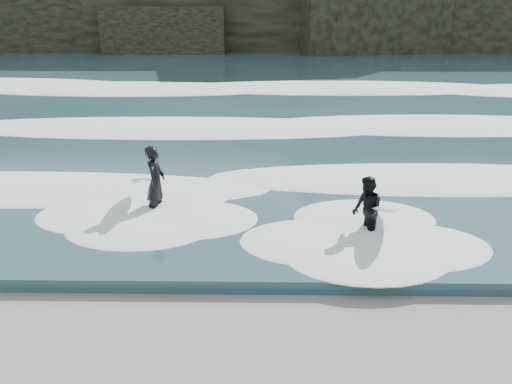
% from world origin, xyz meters
% --- Properties ---
extents(sea, '(90.00, 52.00, 0.30)m').
position_xyz_m(sea, '(0.00, 29.00, 0.15)').
color(sea, '#24444D').
rests_on(sea, ground).
extents(foam_near, '(60.00, 3.20, 0.20)m').
position_xyz_m(foam_near, '(0.00, 9.00, 0.40)').
color(foam_near, white).
rests_on(foam_near, sea).
extents(foam_mid, '(60.00, 4.00, 0.24)m').
position_xyz_m(foam_mid, '(0.00, 16.00, 0.42)').
color(foam_mid, white).
rests_on(foam_mid, sea).
extents(foam_far, '(60.00, 4.80, 0.30)m').
position_xyz_m(foam_far, '(0.00, 25.00, 0.45)').
color(foam_far, white).
rests_on(foam_far, sea).
extents(surfer_left, '(1.14, 2.01, 1.96)m').
position_xyz_m(surfer_left, '(-2.60, 6.98, 0.98)').
color(surfer_left, black).
rests_on(surfer_left, ground).
extents(surfer_right, '(1.23, 2.28, 1.64)m').
position_xyz_m(surfer_right, '(2.77, 5.50, 0.83)').
color(surfer_right, black).
rests_on(surfer_right, ground).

